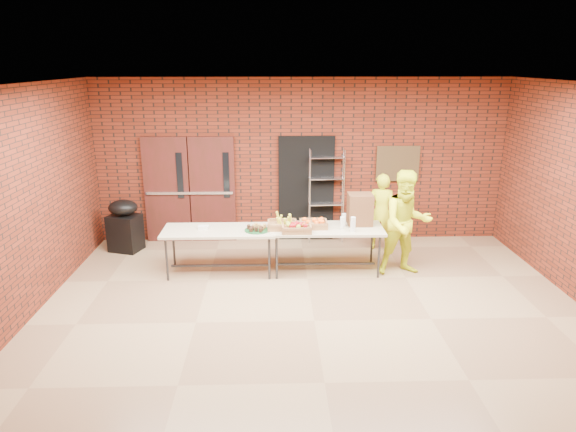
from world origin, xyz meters
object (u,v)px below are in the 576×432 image
object	(u,v)px
volunteer_woman	(381,212)
covered_grill	(125,225)
table_right	(326,231)
volunteer_man	(406,223)
wire_rack	(326,196)
coffee_dispenser	(360,209)
table_left	(219,233)

from	to	relation	value
volunteer_woman	covered_grill	bearing A→B (deg)	15.05
table_right	volunteer_man	world-z (taller)	volunteer_man
wire_rack	table_right	distance (m)	1.56
coffee_dispenser	wire_rack	bearing A→B (deg)	107.58
wire_rack	volunteer_woman	size ratio (longest dim) A/B	1.25
covered_grill	volunteer_woman	size ratio (longest dim) A/B	0.67
coffee_dispenser	volunteer_man	bearing A→B (deg)	-21.77
wire_rack	covered_grill	size ratio (longest dim) A/B	1.86
table_left	covered_grill	size ratio (longest dim) A/B	1.89
table_right	covered_grill	distance (m)	3.89
wire_rack	volunteer_man	distance (m)	2.04
wire_rack	table_right	world-z (taller)	wire_rack
table_left	volunteer_man	distance (m)	3.14
volunteer_man	coffee_dispenser	bearing A→B (deg)	152.20
volunteer_woman	volunteer_man	distance (m)	1.19
wire_rack	volunteer_man	size ratio (longest dim) A/B	1.04
covered_grill	wire_rack	bearing A→B (deg)	24.27
wire_rack	table_left	distance (m)	2.51
wire_rack	volunteer_woman	distance (m)	1.13
wire_rack	covered_grill	world-z (taller)	wire_rack
coffee_dispenser	volunteer_woman	size ratio (longest dim) A/B	0.36
wire_rack	covered_grill	bearing A→B (deg)	-176.10
coffee_dispenser	volunteer_man	distance (m)	0.81
covered_grill	table_left	bearing A→B (deg)	-12.70
table_left	table_right	xyz separation A→B (m)	(1.81, 0.02, 0.01)
covered_grill	volunteer_woman	world-z (taller)	volunteer_woman
table_right	volunteer_woman	size ratio (longest dim) A/B	1.29
volunteer_man	volunteer_woman	bearing A→B (deg)	92.65
volunteer_man	wire_rack	bearing A→B (deg)	119.09
wire_rack	table_right	bearing A→B (deg)	-97.78
table_left	volunteer_woman	xyz separation A→B (m)	(2.96, 1.06, 0.03)
coffee_dispenser	covered_grill	world-z (taller)	coffee_dispenser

